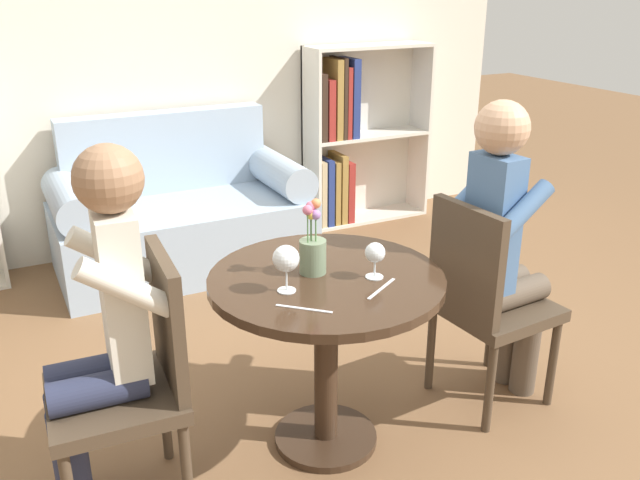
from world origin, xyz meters
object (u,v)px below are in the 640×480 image
chair_left (136,375)px  person_left (101,330)px  couch (181,217)px  person_right (503,248)px  bookshelf_right (349,138)px  wine_glass_left (286,260)px  chair_right (484,297)px  flower_vase (313,249)px  wine_glass_right (375,254)px

chair_left → person_left: (-0.09, 0.01, 0.18)m
couch → person_right: 2.18m
bookshelf_right → wine_glass_left: bearing=-123.6°
chair_right → person_right: size_ratio=0.70×
bookshelf_right → chair_left: bookshelf_right is taller
flower_vase → bookshelf_right: bearing=57.9°
bookshelf_right → person_right: person_right is taller
chair_left → wine_glass_right: (0.84, -0.10, 0.30)m
wine_glass_right → flower_vase: bearing=142.4°
wine_glass_right → flower_vase: 0.22m
bookshelf_right → chair_left: (-2.03, -2.22, -0.12)m
chair_right → person_left: person_left is taller
couch → wine_glass_right: bearing=-85.9°
chair_left → bookshelf_right: bearing=140.9°
bookshelf_right → wine_glass_right: 2.61m
bookshelf_right → wine_glass_left: size_ratio=7.64×
wine_glass_right → flower_vase: (-0.18, 0.14, 0.00)m
chair_left → chair_right: size_ratio=1.00×
wine_glass_left → person_left: bearing=173.8°
person_left → wine_glass_left: (0.60, -0.07, 0.15)m
wine_glass_left → flower_vase: (0.15, 0.10, -0.02)m
person_right → wine_glass_left: size_ratio=7.78×
wine_glass_left → chair_left: bearing=173.7°
couch → chair_right: bearing=-70.9°
person_right → couch: bearing=17.0°
couch → wine_glass_left: (-0.18, -2.01, 0.51)m
couch → chair_left: 2.08m
bookshelf_right → wine_glass_left: (-1.51, -2.28, 0.21)m
chair_right → wine_glass_left: size_ratio=5.44×
person_left → wine_glass_left: size_ratio=7.63×
person_right → wine_glass_right: (-0.63, -0.05, 0.11)m
wine_glass_left → flower_vase: 0.18m
couch → wine_glass_right: 2.11m
chair_left → person_left: 0.20m
couch → wine_glass_left: 2.08m
chair_left → wine_glass_left: chair_left is taller
chair_right → wine_glass_left: bearing=85.6°
person_left → person_right: size_ratio=0.98×
wine_glass_left → chair_right: bearing=-0.0°
wine_glass_left → wine_glass_right: size_ratio=1.26×
chair_left → wine_glass_right: chair_left is taller
wine_glass_left → person_right: bearing=0.7°
couch → person_left: size_ratio=1.19×
person_left → flower_vase: size_ratio=4.59×
couch → wine_glass_right: size_ratio=11.46×
bookshelf_right → person_left: (-2.12, -2.21, 0.06)m
couch → person_left: 2.12m
chair_right → wine_glass_right: (-0.55, -0.04, 0.30)m
chair_right → wine_glass_right: chair_right is taller
couch → chair_right: (0.69, -2.01, 0.18)m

